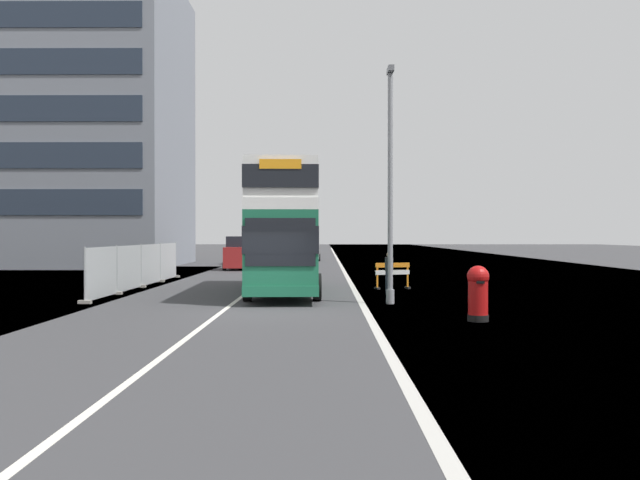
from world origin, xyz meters
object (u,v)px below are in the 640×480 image
(roadworks_barrier, at_px, (392,273))
(car_receding_far, at_px, (310,249))
(double_decker_bus, at_px, (285,228))
(red_pillar_postbox, at_px, (478,291))
(car_oncoming_near, at_px, (240,254))
(car_receding_mid, at_px, (246,251))
(pedestrian_at_kerb, at_px, (389,273))
(lamppost_foreground, at_px, (390,192))

(roadworks_barrier, bearing_deg, car_receding_far, 98.06)
(double_decker_bus, distance_m, red_pillar_postbox, 10.65)
(car_oncoming_near, bearing_deg, double_decker_bus, -76.50)
(car_receding_mid, bearing_deg, double_decker_bus, -79.55)
(red_pillar_postbox, relative_size, roadworks_barrier, 0.94)
(red_pillar_postbox, height_order, pedestrian_at_kerb, pedestrian_at_kerb)
(red_pillar_postbox, relative_size, car_oncoming_near, 0.40)
(double_decker_bus, bearing_deg, red_pillar_postbox, -55.75)
(pedestrian_at_kerb, bearing_deg, red_pillar_postbox, -78.63)
(lamppost_foreground, distance_m, car_receding_far, 37.33)
(roadworks_barrier, height_order, car_oncoming_near, car_oncoming_near)
(red_pillar_postbox, distance_m, car_receding_far, 41.86)
(roadworks_barrier, xyz_separation_m, car_receding_far, (-4.38, 30.91, 0.38))
(car_receding_mid, bearing_deg, car_receding_far, 54.17)
(lamppost_foreground, xyz_separation_m, car_receding_far, (-3.64, 37.05, -2.77))
(car_receding_mid, relative_size, pedestrian_at_kerb, 2.59)
(car_receding_far, bearing_deg, double_decker_bus, -90.49)
(lamppost_foreground, distance_m, red_pillar_postbox, 5.71)
(lamppost_foreground, bearing_deg, car_oncoming_near, 110.52)
(lamppost_foreground, height_order, red_pillar_postbox, lamppost_foreground)
(car_oncoming_near, distance_m, car_receding_far, 16.05)
(lamppost_foreground, xyz_separation_m, car_receding_mid, (-8.68, 30.07, -2.82))
(roadworks_barrier, height_order, car_receding_mid, car_receding_mid)
(double_decker_bus, height_order, car_oncoming_near, double_decker_bus)
(roadworks_barrier, xyz_separation_m, car_oncoming_near, (-8.84, 15.50, 0.35))
(lamppost_foreground, xyz_separation_m, pedestrian_at_kerb, (0.34, 3.73, -3.02))
(lamppost_foreground, bearing_deg, car_receding_far, 95.61)
(red_pillar_postbox, height_order, car_oncoming_near, car_oncoming_near)
(lamppost_foreground, relative_size, pedestrian_at_kerb, 4.82)
(car_oncoming_near, xyz_separation_m, car_receding_mid, (-0.59, 8.43, -0.03))
(car_oncoming_near, bearing_deg, red_pillar_postbox, -68.86)
(double_decker_bus, xyz_separation_m, car_receding_mid, (-4.76, 25.82, -1.64))
(car_oncoming_near, distance_m, car_receding_mid, 8.45)
(car_receding_far, xyz_separation_m, pedestrian_at_kerb, (3.98, -33.32, -0.25))
(double_decker_bus, bearing_deg, roadworks_barrier, 22.11)
(car_receding_far, height_order, pedestrian_at_kerb, car_receding_far)
(double_decker_bus, height_order, pedestrian_at_kerb, double_decker_bus)
(car_oncoming_near, relative_size, car_receding_far, 0.92)
(double_decker_bus, bearing_deg, car_receding_mid, 100.45)
(red_pillar_postbox, distance_m, roadworks_barrier, 10.64)
(pedestrian_at_kerb, bearing_deg, car_receding_mid, 108.91)
(lamppost_foreground, xyz_separation_m, red_pillar_postbox, (1.98, -4.42, -3.03))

